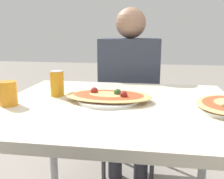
{
  "coord_description": "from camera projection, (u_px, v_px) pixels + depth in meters",
  "views": [
    {
      "loc": [
        0.16,
        -1.12,
        1.05
      ],
      "look_at": [
        -0.02,
        0.01,
        0.79
      ],
      "focal_mm": 42.0,
      "sensor_mm": 36.0,
      "label": 1
    }
  ],
  "objects": [
    {
      "name": "dining_table",
      "position": [
        116.0,
        119.0,
        1.19
      ],
      "size": [
        1.06,
        0.92,
        0.73
      ],
      "color": "beige",
      "rests_on": "ground_plane"
    },
    {
      "name": "soda_can",
      "position": [
        57.0,
        83.0,
        1.29
      ],
      "size": [
        0.07,
        0.07,
        0.12
      ],
      "color": "orange",
      "rests_on": "dining_table"
    },
    {
      "name": "drink_glass",
      "position": [
        8.0,
        93.0,
        1.13
      ],
      "size": [
        0.08,
        0.08,
        0.1
      ],
      "color": "orange",
      "rests_on": "dining_table"
    },
    {
      "name": "person_seated",
      "position": [
        130.0,
        80.0,
        1.82
      ],
      "size": [
        0.41,
        0.28,
        1.19
      ],
      "rotation": [
        0.0,
        0.0,
        3.14
      ],
      "color": "#2D2D38",
      "rests_on": "ground_plane"
    },
    {
      "name": "chair_far_seated",
      "position": [
        131.0,
        103.0,
        1.98
      ],
      "size": [
        0.4,
        0.4,
        0.88
      ],
      "rotation": [
        0.0,
        0.0,
        3.14
      ],
      "color": "black",
      "rests_on": "ground_plane"
    },
    {
      "name": "pizza_main",
      "position": [
        108.0,
        97.0,
        1.2
      ],
      "size": [
        0.4,
        0.29,
        0.06
      ],
      "color": "white",
      "rests_on": "dining_table"
    }
  ]
}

